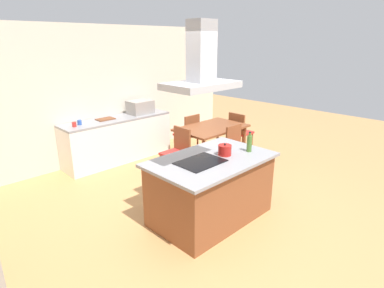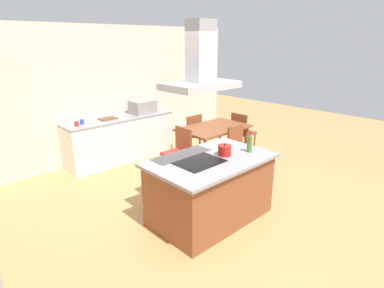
{
  "view_description": "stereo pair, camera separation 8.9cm",
  "coord_description": "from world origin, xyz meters",
  "px_view_note": "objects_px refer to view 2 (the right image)",
  "views": [
    {
      "loc": [
        -2.93,
        -2.62,
        2.41
      ],
      "look_at": [
        0.03,
        0.4,
        1.0
      ],
      "focal_mm": 29.37,
      "sensor_mm": 36.0,
      "label": 1
    },
    {
      "loc": [
        -2.87,
        -2.68,
        2.41
      ],
      "look_at": [
        0.03,
        0.4,
        1.0
      ],
      "focal_mm": 29.37,
      "sensor_mm": 36.0,
      "label": 2
    }
  ],
  "objects_px": {
    "olive_oil_bottle": "(249,144)",
    "coffee_mug_red": "(77,124)",
    "coffee_mug_blue": "(82,122)",
    "chair_at_right_end": "(242,130)",
    "tea_kettle": "(225,150)",
    "dining_table": "(214,131)",
    "cutting_board": "(108,119)",
    "range_hood": "(201,67)",
    "cooktop": "(200,162)",
    "chair_facing_back_wall": "(191,132)",
    "chair_at_left_end": "(179,149)",
    "chair_facing_island": "(239,146)",
    "countertop_microwave": "(143,107)"
  },
  "relations": [
    {
      "from": "tea_kettle",
      "to": "chair_at_left_end",
      "type": "height_order",
      "value": "tea_kettle"
    },
    {
      "from": "chair_at_right_end",
      "to": "chair_facing_island",
      "type": "bearing_deg",
      "value": -143.99
    },
    {
      "from": "cooktop",
      "to": "coffee_mug_blue",
      "type": "xyz_separation_m",
      "value": [
        -0.25,
        2.91,
        0.04
      ]
    },
    {
      "from": "chair_at_right_end",
      "to": "range_hood",
      "type": "distance_m",
      "value": 3.47
    },
    {
      "from": "coffee_mug_blue",
      "to": "range_hood",
      "type": "height_order",
      "value": "range_hood"
    },
    {
      "from": "dining_table",
      "to": "range_hood",
      "type": "height_order",
      "value": "range_hood"
    },
    {
      "from": "dining_table",
      "to": "chair_facing_back_wall",
      "type": "height_order",
      "value": "chair_facing_back_wall"
    },
    {
      "from": "olive_oil_bottle",
      "to": "chair_facing_back_wall",
      "type": "distance_m",
      "value": 2.57
    },
    {
      "from": "tea_kettle",
      "to": "dining_table",
      "type": "bearing_deg",
      "value": 47.11
    },
    {
      "from": "chair_facing_island",
      "to": "chair_facing_back_wall",
      "type": "xyz_separation_m",
      "value": [
        0.0,
        1.33,
        0.0
      ]
    },
    {
      "from": "olive_oil_bottle",
      "to": "range_hood",
      "type": "distance_m",
      "value": 1.35
    },
    {
      "from": "coffee_mug_red",
      "to": "dining_table",
      "type": "distance_m",
      "value": 2.61
    },
    {
      "from": "coffee_mug_blue",
      "to": "cutting_board",
      "type": "xyz_separation_m",
      "value": [
        0.55,
        0.02,
        -0.04
      ]
    },
    {
      "from": "tea_kettle",
      "to": "cutting_board",
      "type": "xyz_separation_m",
      "value": [
        -0.13,
        2.97,
        -0.06
      ]
    },
    {
      "from": "chair_at_right_end",
      "to": "countertop_microwave",
      "type": "bearing_deg",
      "value": 138.24
    },
    {
      "from": "olive_oil_bottle",
      "to": "chair_at_left_end",
      "type": "bearing_deg",
      "value": 86.29
    },
    {
      "from": "cooktop",
      "to": "chair_facing_back_wall",
      "type": "height_order",
      "value": "cooktop"
    },
    {
      "from": "coffee_mug_blue",
      "to": "chair_at_right_end",
      "type": "relative_size",
      "value": 0.1
    },
    {
      "from": "cooktop",
      "to": "cutting_board",
      "type": "height_order",
      "value": "cutting_board"
    },
    {
      "from": "chair_facing_back_wall",
      "to": "range_hood",
      "type": "bearing_deg",
      "value": -130.72
    },
    {
      "from": "chair_facing_island",
      "to": "range_hood",
      "type": "height_order",
      "value": "range_hood"
    },
    {
      "from": "chair_at_left_end",
      "to": "chair_facing_island",
      "type": "bearing_deg",
      "value": -36.01
    },
    {
      "from": "coffee_mug_red",
      "to": "chair_at_right_end",
      "type": "relative_size",
      "value": 0.1
    },
    {
      "from": "countertop_microwave",
      "to": "chair_facing_island",
      "type": "bearing_deg",
      "value": -71.71
    },
    {
      "from": "countertop_microwave",
      "to": "chair_at_right_end",
      "type": "bearing_deg",
      "value": -41.76
    },
    {
      "from": "olive_oil_bottle",
      "to": "countertop_microwave",
      "type": "relative_size",
      "value": 0.58
    },
    {
      "from": "coffee_mug_blue",
      "to": "chair_at_right_end",
      "type": "bearing_deg",
      "value": -26.19
    },
    {
      "from": "countertop_microwave",
      "to": "chair_facing_back_wall",
      "type": "xyz_separation_m",
      "value": [
        0.7,
        -0.77,
        -0.53
      ]
    },
    {
      "from": "coffee_mug_red",
      "to": "chair_at_left_end",
      "type": "bearing_deg",
      "value": -47.25
    },
    {
      "from": "cooktop",
      "to": "chair_at_right_end",
      "type": "bearing_deg",
      "value": 27.85
    },
    {
      "from": "chair_at_right_end",
      "to": "range_hood",
      "type": "relative_size",
      "value": 0.99
    },
    {
      "from": "dining_table",
      "to": "countertop_microwave",
      "type": "bearing_deg",
      "value": 115.81
    },
    {
      "from": "chair_at_left_end",
      "to": "chair_facing_back_wall",
      "type": "bearing_deg",
      "value": 36.01
    },
    {
      "from": "tea_kettle",
      "to": "cutting_board",
      "type": "height_order",
      "value": "tea_kettle"
    },
    {
      "from": "coffee_mug_red",
      "to": "cutting_board",
      "type": "xyz_separation_m",
      "value": [
        0.69,
        0.1,
        -0.04
      ]
    },
    {
      "from": "chair_facing_island",
      "to": "chair_facing_back_wall",
      "type": "bearing_deg",
      "value": 90.0
    },
    {
      "from": "cutting_board",
      "to": "chair_at_right_end",
      "type": "bearing_deg",
      "value": -31.51
    },
    {
      "from": "olive_oil_bottle",
      "to": "coffee_mug_red",
      "type": "height_order",
      "value": "olive_oil_bottle"
    },
    {
      "from": "olive_oil_bottle",
      "to": "chair_facing_island",
      "type": "distance_m",
      "value": 1.5
    },
    {
      "from": "countertop_microwave",
      "to": "coffee_mug_blue",
      "type": "distance_m",
      "value": 1.37
    },
    {
      "from": "coffee_mug_red",
      "to": "range_hood",
      "type": "bearing_deg",
      "value": -82.28
    },
    {
      "from": "coffee_mug_red",
      "to": "dining_table",
      "type": "height_order",
      "value": "coffee_mug_red"
    },
    {
      "from": "cutting_board",
      "to": "chair_at_right_end",
      "type": "distance_m",
      "value": 2.87
    },
    {
      "from": "coffee_mug_blue",
      "to": "cutting_board",
      "type": "relative_size",
      "value": 0.26
    },
    {
      "from": "coffee_mug_red",
      "to": "chair_facing_back_wall",
      "type": "relative_size",
      "value": 0.1
    },
    {
      "from": "countertop_microwave",
      "to": "coffee_mug_blue",
      "type": "bearing_deg",
      "value": 178.92
    },
    {
      "from": "cooktop",
      "to": "dining_table",
      "type": "bearing_deg",
      "value": 38.48
    },
    {
      "from": "cutting_board",
      "to": "range_hood",
      "type": "height_order",
      "value": "range_hood"
    },
    {
      "from": "chair_facing_back_wall",
      "to": "chair_at_right_end",
      "type": "relative_size",
      "value": 1.0
    },
    {
      "from": "cutting_board",
      "to": "tea_kettle",
      "type": "bearing_deg",
      "value": -87.46
    }
  ]
}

